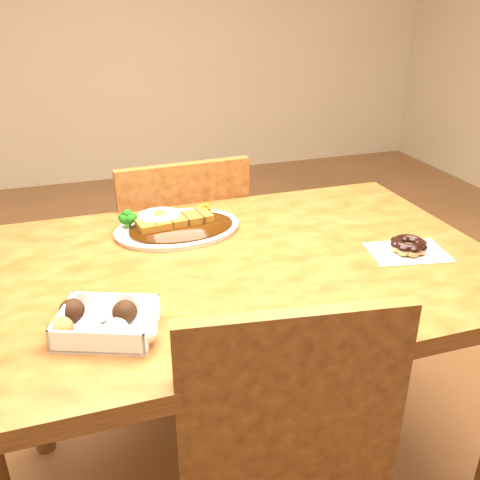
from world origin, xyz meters
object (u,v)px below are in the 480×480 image
object	(u,v)px
chair_far	(178,265)
pon_de_ring	(408,246)
katsu_curry_plate	(175,225)
table	(240,297)
donut_box	(104,322)

from	to	relation	value
chair_far	pon_de_ring	bearing A→B (deg)	122.61
katsu_curry_plate	table	bearing A→B (deg)	-63.22
katsu_curry_plate	pon_de_ring	bearing A→B (deg)	-30.68
donut_box	pon_de_ring	xyz separation A→B (m)	(0.72, 0.11, -0.01)
donut_box	pon_de_ring	distance (m)	0.73
donut_box	table	bearing A→B (deg)	31.15
table	katsu_curry_plate	world-z (taller)	katsu_curry_plate
katsu_curry_plate	pon_de_ring	size ratio (longest dim) A/B	1.67
table	donut_box	size ratio (longest dim) A/B	5.73
chair_far	pon_de_ring	world-z (taller)	chair_far
chair_far	katsu_curry_plate	distance (m)	0.43
katsu_curry_plate	pon_de_ring	world-z (taller)	katsu_curry_plate
table	chair_far	xyz separation A→B (m)	(-0.04, 0.53, -0.17)
katsu_curry_plate	chair_far	bearing A→B (deg)	78.62
donut_box	pon_de_ring	size ratio (longest dim) A/B	1.04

